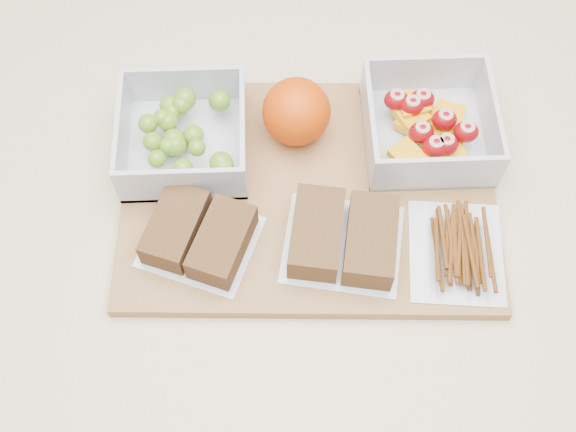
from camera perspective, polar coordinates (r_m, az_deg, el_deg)
The scene contains 9 objects.
ground at distance 1.67m, azimuth 0.51°, elevation -14.62°, with size 4.00×4.00×0.00m, color gray.
counter at distance 1.23m, azimuth 0.67°, elevation -9.76°, with size 1.20×0.90×0.90m, color beige.
cutting_board at distance 0.82m, azimuth 1.66°, elevation 1.92°, with size 0.42×0.30×0.02m, color #A17342.
grape_container at distance 0.83m, azimuth -8.13°, elevation 6.41°, with size 0.14×0.14×0.06m.
fruit_container at distance 0.85m, azimuth 11.00°, elevation 6.98°, with size 0.14×0.14×0.06m.
orange at distance 0.83m, azimuth 0.66°, elevation 8.23°, with size 0.08×0.08×0.08m, color #DC4305.
sandwich_bag_left at distance 0.77m, azimuth -7.05°, elevation -1.50°, with size 0.15×0.14×0.04m.
sandwich_bag_center at distance 0.77m, azimuth 4.41°, elevation -1.68°, with size 0.14×0.13×0.04m.
pretzel_bag at distance 0.79m, azimuth 13.31°, elevation -2.44°, with size 0.11×0.13×0.03m.
Camera 1 is at (-0.03, -0.39, 1.62)m, focal length 45.00 mm.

